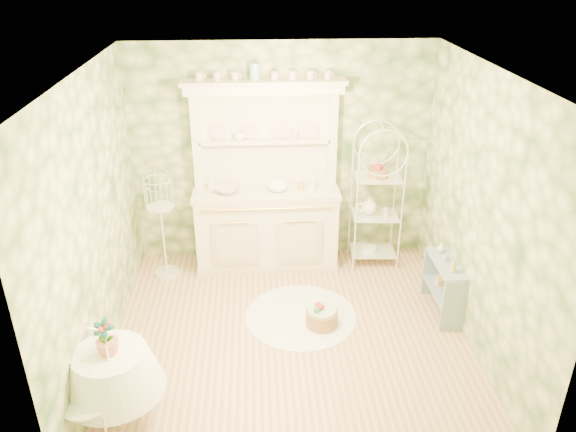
{
  "coord_description": "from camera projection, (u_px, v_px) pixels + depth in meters",
  "views": [
    {
      "loc": [
        -0.32,
        -4.65,
        3.65
      ],
      "look_at": [
        0.0,
        0.5,
        1.15
      ],
      "focal_mm": 35.0,
      "sensor_mm": 36.0,
      "label": 1
    }
  ],
  "objects": [
    {
      "name": "bottle_blue",
      "position": [
        446.0,
        258.0,
        5.96
      ],
      "size": [
        0.05,
        0.05,
        0.1
      ],
      "primitive_type": "imported",
      "rotation": [
        0.0,
        0.0,
        0.17
      ],
      "color": "#7DADC8",
      "rests_on": "side_shelf"
    },
    {
      "name": "cup_left",
      "position": [
        239.0,
        138.0,
        6.56
      ],
      "size": [
        0.14,
        0.14,
        0.1
      ],
      "primitive_type": "imported",
      "rotation": [
        0.0,
        0.0,
        -0.16
      ],
      "color": "white",
      "rests_on": "kitchen_dresser"
    },
    {
      "name": "birdcage_stand",
      "position": [
        161.0,
        218.0,
        6.56
      ],
      "size": [
        0.39,
        0.39,
        1.53
      ],
      "primitive_type": "cube",
      "rotation": [
        0.0,
        0.0,
        -0.09
      ],
      "color": "white",
      "rests_on": "floor"
    },
    {
      "name": "wall_back",
      "position": [
        281.0,
        155.0,
        6.81
      ],
      "size": [
        3.6,
        3.6,
        0.0
      ],
      "primitive_type": "plane",
      "color": "beige",
      "rests_on": "floor"
    },
    {
      "name": "floor_basket",
      "position": [
        322.0,
        317.0,
        5.93
      ],
      "size": [
        0.38,
        0.38,
        0.2
      ],
      "primitive_type": "cylinder",
      "rotation": [
        0.0,
        0.0,
        -0.29
      ],
      "color": "#A87647",
      "rests_on": "floor"
    },
    {
      "name": "kitchen_dresser",
      "position": [
        266.0,
        179.0,
        6.64
      ],
      "size": [
        1.87,
        0.61,
        2.29
      ],
      "primitive_type": "cube",
      "color": "white",
      "rests_on": "floor"
    },
    {
      "name": "bottle_amber",
      "position": [
        454.0,
        266.0,
        5.74
      ],
      "size": [
        0.08,
        0.08,
        0.16
      ],
      "primitive_type": "imported",
      "rotation": [
        0.0,
        0.0,
        -0.19
      ],
      "color": "tan",
      "rests_on": "side_shelf"
    },
    {
      "name": "round_table",
      "position": [
        115.0,
        388.0,
        4.64
      ],
      "size": [
        0.72,
        0.72,
        0.68
      ],
      "primitive_type": "cylinder",
      "rotation": [
        0.0,
        0.0,
        0.17
      ],
      "color": "white",
      "rests_on": "floor"
    },
    {
      "name": "potted_geranium",
      "position": [
        105.0,
        341.0,
        4.39
      ],
      "size": [
        0.19,
        0.15,
        0.33
      ],
      "primitive_type": "imported",
      "rotation": [
        0.0,
        0.0,
        -0.21
      ],
      "color": "#3F7238",
      "rests_on": "round_table"
    },
    {
      "name": "wall_front",
      "position": [
        310.0,
        344.0,
        3.58
      ],
      "size": [
        3.6,
        3.6,
        0.0
      ],
      "primitive_type": "plane",
      "color": "beige",
      "rests_on": "floor"
    },
    {
      "name": "cup_right",
      "position": [
        295.0,
        137.0,
        6.6
      ],
      "size": [
        0.15,
        0.15,
        0.1
      ],
      "primitive_type": "imported",
      "rotation": [
        0.0,
        0.0,
        0.43
      ],
      "color": "white",
      "rests_on": "kitchen_dresser"
    },
    {
      "name": "cafe_chair",
      "position": [
        87.0,
        404.0,
        4.36
      ],
      "size": [
        0.51,
        0.51,
        0.86
      ],
      "primitive_type": "cube",
      "rotation": [
        0.0,
        0.0,
        0.37
      ],
      "color": "white",
      "rests_on": "floor"
    },
    {
      "name": "bakers_rack",
      "position": [
        376.0,
        196.0,
        6.79
      ],
      "size": [
        0.59,
        0.44,
        1.8
      ],
      "primitive_type": "cube",
      "rotation": [
        0.0,
        0.0,
        -0.07
      ],
      "color": "white",
      "rests_on": "floor"
    },
    {
      "name": "side_shelf",
      "position": [
        443.0,
        289.0,
        6.08
      ],
      "size": [
        0.29,
        0.69,
        0.58
      ],
      "primitive_type": "cube",
      "rotation": [
        0.0,
        0.0,
        0.06
      ],
      "color": "#7E95A5",
      "rests_on": "floor"
    },
    {
      "name": "floor",
      "position": [
        291.0,
        337.0,
        5.78
      ],
      "size": [
        3.6,
        3.6,
        0.0
      ],
      "primitive_type": "plane",
      "color": "tan",
      "rests_on": "ground"
    },
    {
      "name": "bowl_white",
      "position": [
        278.0,
        190.0,
        6.68
      ],
      "size": [
        0.31,
        0.31,
        0.08
      ],
      "primitive_type": "imported",
      "rotation": [
        0.0,
        0.0,
        0.29
      ],
      "color": "white",
      "rests_on": "kitchen_dresser"
    },
    {
      "name": "wall_left",
      "position": [
        94.0,
        225.0,
        5.09
      ],
      "size": [
        3.6,
        3.6,
        0.0
      ],
      "primitive_type": "plane",
      "color": "beige",
      "rests_on": "floor"
    },
    {
      "name": "ceiling",
      "position": [
        292.0,
        73.0,
        4.61
      ],
      "size": [
        3.6,
        3.6,
        0.0
      ],
      "primitive_type": "plane",
      "color": "white",
      "rests_on": "floor"
    },
    {
      "name": "lace_rug",
      "position": [
        301.0,
        316.0,
        6.11
      ],
      "size": [
        1.37,
        1.37,
        0.01
      ],
      "primitive_type": "cylinder",
      "rotation": [
        0.0,
        0.0,
        -0.14
      ],
      "color": "white",
      "rests_on": "floor"
    },
    {
      "name": "wall_right",
      "position": [
        481.0,
        215.0,
        5.29
      ],
      "size": [
        3.6,
        3.6,
        0.0
      ],
      "primitive_type": "plane",
      "color": "beige",
      "rests_on": "floor"
    },
    {
      "name": "bottle_glass",
      "position": [
        440.0,
        249.0,
        6.14
      ],
      "size": [
        0.1,
        0.1,
        0.11
      ],
      "primitive_type": "imported",
      "rotation": [
        0.0,
        0.0,
        0.23
      ],
      "color": "silver",
      "rests_on": "side_shelf"
    },
    {
      "name": "bowl_floral",
      "position": [
        228.0,
        192.0,
        6.63
      ],
      "size": [
        0.37,
        0.37,
        0.07
      ],
      "primitive_type": "imported",
      "rotation": [
        0.0,
        0.0,
        -0.42
      ],
      "color": "white",
      "rests_on": "kitchen_dresser"
    }
  ]
}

